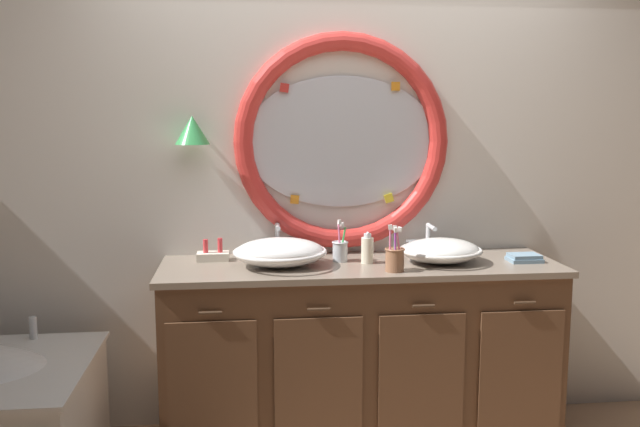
# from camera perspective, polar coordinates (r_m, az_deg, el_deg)

# --- Properties ---
(back_wall_assembly) EXTENTS (6.40, 0.26, 2.60)m
(back_wall_assembly) POSITION_cam_1_polar(r_m,az_deg,el_deg) (3.55, 2.11, 3.35)
(back_wall_assembly) COLOR silver
(back_wall_assembly) RESTS_ON ground_plane
(vanity_counter) EXTENTS (1.93, 0.61, 0.91)m
(vanity_counter) POSITION_cam_1_polar(r_m,az_deg,el_deg) (3.43, 3.37, -11.65)
(vanity_counter) COLOR brown
(vanity_counter) RESTS_ON ground_plane
(sink_basin_left) EXTENTS (0.45, 0.45, 0.14)m
(sink_basin_left) POSITION_cam_1_polar(r_m,az_deg,el_deg) (3.22, -3.40, -3.28)
(sink_basin_left) COLOR white
(sink_basin_left) RESTS_ON vanity_counter
(sink_basin_right) EXTENTS (0.40, 0.40, 0.12)m
(sink_basin_right) POSITION_cam_1_polar(r_m,az_deg,el_deg) (3.35, 10.16, -3.09)
(sink_basin_right) COLOR white
(sink_basin_right) RESTS_ON vanity_counter
(faucet_set_left) EXTENTS (0.23, 0.13, 0.17)m
(faucet_set_left) POSITION_cam_1_polar(r_m,az_deg,el_deg) (3.44, -3.60, -2.55)
(faucet_set_left) COLOR silver
(faucet_set_left) RESTS_ON vanity_counter
(faucet_set_right) EXTENTS (0.23, 0.15, 0.16)m
(faucet_set_right) POSITION_cam_1_polar(r_m,az_deg,el_deg) (3.56, 9.13, -2.30)
(faucet_set_right) COLOR silver
(faucet_set_right) RESTS_ON vanity_counter
(toothbrush_holder_left) EXTENTS (0.08, 0.08, 0.21)m
(toothbrush_holder_left) POSITION_cam_1_polar(r_m,az_deg,el_deg) (3.33, 1.71, -3.08)
(toothbrush_holder_left) COLOR silver
(toothbrush_holder_left) RESTS_ON vanity_counter
(toothbrush_holder_right) EXTENTS (0.09, 0.09, 0.22)m
(toothbrush_holder_right) POSITION_cam_1_polar(r_m,az_deg,el_deg) (3.14, 6.32, -3.76)
(toothbrush_holder_right) COLOR #996647
(toothbrush_holder_right) RESTS_ON vanity_counter
(soap_dispenser) EXTENTS (0.06, 0.07, 0.16)m
(soap_dispenser) POSITION_cam_1_polar(r_m,az_deg,el_deg) (3.29, 4.01, -3.04)
(soap_dispenser) COLOR #EFE5C6
(soap_dispenser) RESTS_ON vanity_counter
(folded_hand_towel) EXTENTS (0.16, 0.12, 0.04)m
(folded_hand_towel) POSITION_cam_1_polar(r_m,az_deg,el_deg) (3.48, 16.84, -3.60)
(folded_hand_towel) COLOR #7593A8
(folded_hand_towel) RESTS_ON vanity_counter
(toiletry_basket) EXTENTS (0.16, 0.10, 0.11)m
(toiletry_basket) POSITION_cam_1_polar(r_m,az_deg,el_deg) (3.39, -9.00, -3.49)
(toiletry_basket) COLOR beige
(toiletry_basket) RESTS_ON vanity_counter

